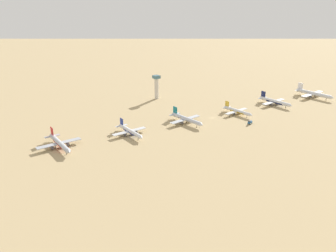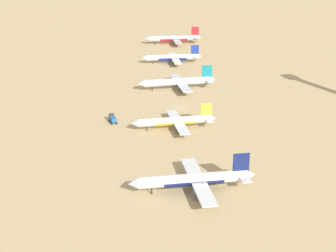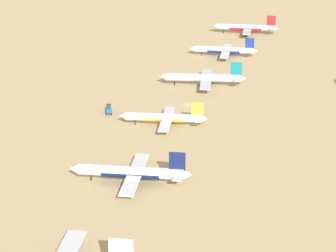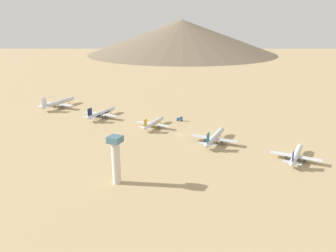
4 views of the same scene
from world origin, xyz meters
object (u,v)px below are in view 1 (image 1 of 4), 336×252
Objects in this scene: control_tower at (156,86)px; parked_jet_0 at (59,143)px; parked_jet_2 at (186,119)px; parked_jet_3 at (237,111)px; parked_jet_5 at (313,94)px; parked_jet_4 at (275,101)px; parked_jet_1 at (130,131)px; service_truck at (250,122)px.

parked_jet_0 is at bearing -67.61° from control_tower.
parked_jet_0 is at bearing -101.41° from parked_jet_2.
parked_jet_3 is 122.83m from parked_jet_5.
parked_jet_0 is 0.89× the size of parked_jet_5.
parked_jet_4 is 137.59m from control_tower.
parked_jet_5 reaches higher than parked_jet_0.
parked_jet_0 is 1.58× the size of control_tower.
parked_jet_3 is at bearing 77.61° from parked_jet_0.
parked_jet_1 is 0.91× the size of parked_jet_2.
parked_jet_5 reaches higher than service_truck.
parked_jet_4 is 64.29m from parked_jet_5.
parked_jet_0 is 120.75m from parked_jet_2.
parked_jet_2 is 8.03× the size of service_truck.
service_truck is 129.02m from control_tower.
parked_jet_1 is at bearing -50.09° from control_tower.
parked_jet_0 is 61.04m from parked_jet_1.
parked_jet_5 reaches higher than parked_jet_4.
parked_jet_4 is (21.56, 117.17, -0.08)m from parked_jet_2.
parked_jet_5 is 9.10× the size of service_truck.
control_tower reaches higher than service_truck.
control_tower is (-119.81, -148.33, 10.98)m from parked_jet_5.
parked_jet_2 is 60.79m from parked_jet_3.
parked_jet_1 is 119.11m from control_tower.
parked_jet_2 is at bearing -20.40° from control_tower.
service_truck is at bearing -27.03° from parked_jet_3.
control_tower is at bearing -141.55° from parked_jet_4.
parked_jet_4 is 8.00× the size of service_truck.
service_truck is (65.66, 163.62, -2.23)m from parked_jet_0.
parked_jet_2 is at bearing -100.42° from parked_jet_4.
parked_jet_1 is 116.30m from service_truck.
parked_jet_1 is 178.92m from parked_jet_4.
control_tower is (-127.58, -13.34, 13.80)m from service_truck.
parked_jet_4 is at bearing 105.70° from service_truck.
parked_jet_3 is 1.36× the size of control_tower.
service_truck is at bearing 68.13° from parked_jet_0.
parked_jet_1 is 243.20m from parked_jet_5.
parked_jet_5 is at bearing 93.30° from service_truck.
parked_jet_2 is at bearing -100.68° from parked_jet_5.
parked_jet_5 reaches higher than parked_jet_2.
parked_jet_2 reaches higher than parked_jet_3.
parked_jet_2 is at bearing -104.34° from parked_jet_3.
control_tower reaches higher than parked_jet_4.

